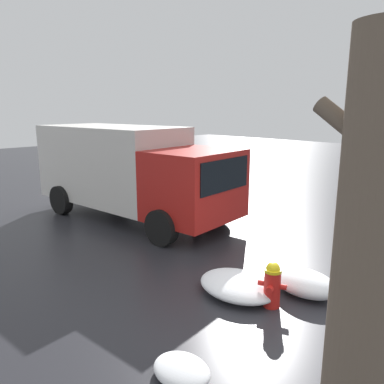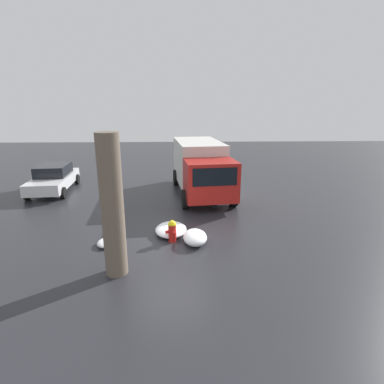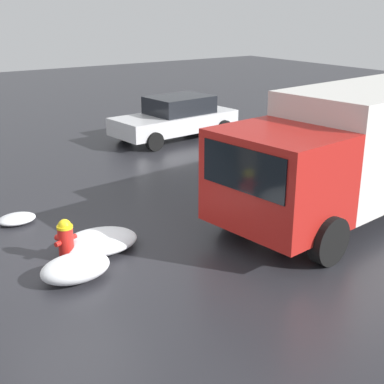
{
  "view_description": "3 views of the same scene",
  "coord_description": "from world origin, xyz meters",
  "px_view_note": "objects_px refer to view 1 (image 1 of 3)",
  "views": [
    {
      "loc": [
        -3.2,
        4.95,
        3.27
      ],
      "look_at": [
        2.8,
        -0.84,
        1.39
      ],
      "focal_mm": 35.0,
      "sensor_mm": 36.0,
      "label": 1
    },
    {
      "loc": [
        -9.66,
        -0.34,
        4.6
      ],
      "look_at": [
        3.41,
        -0.81,
        0.81
      ],
      "focal_mm": 28.0,
      "sensor_mm": 36.0,
      "label": 2
    },
    {
      "loc": [
        -3.1,
        -8.5,
        4.37
      ],
      "look_at": [
        2.2,
        -0.81,
        1.1
      ],
      "focal_mm": 50.0,
      "sensor_mm": 36.0,
      "label": 3
    }
  ],
  "objects_px": {
    "delivery_truck": "(130,169)",
    "fire_hydrant": "(272,284)",
    "tree_trunk": "(368,249)",
    "pedestrian": "(197,198)"
  },
  "relations": [
    {
      "from": "fire_hydrant",
      "to": "tree_trunk",
      "type": "distance_m",
      "value": 2.97
    },
    {
      "from": "tree_trunk",
      "to": "fire_hydrant",
      "type": "bearing_deg",
      "value": -37.46
    },
    {
      "from": "fire_hydrant",
      "to": "delivery_truck",
      "type": "distance_m",
      "value": 6.29
    },
    {
      "from": "fire_hydrant",
      "to": "delivery_truck",
      "type": "height_order",
      "value": "delivery_truck"
    },
    {
      "from": "fire_hydrant",
      "to": "tree_trunk",
      "type": "bearing_deg",
      "value": 30.85
    },
    {
      "from": "tree_trunk",
      "to": "pedestrian",
      "type": "relative_size",
      "value": 2.31
    },
    {
      "from": "fire_hydrant",
      "to": "pedestrian",
      "type": "xyz_separation_m",
      "value": [
        3.64,
        -1.85,
        0.53
      ]
    },
    {
      "from": "tree_trunk",
      "to": "pedestrian",
      "type": "distance_m",
      "value": 6.65
    },
    {
      "from": "delivery_truck",
      "to": "fire_hydrant",
      "type": "bearing_deg",
      "value": 70.76
    },
    {
      "from": "delivery_truck",
      "to": "pedestrian",
      "type": "relative_size",
      "value": 3.97
    }
  ]
}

